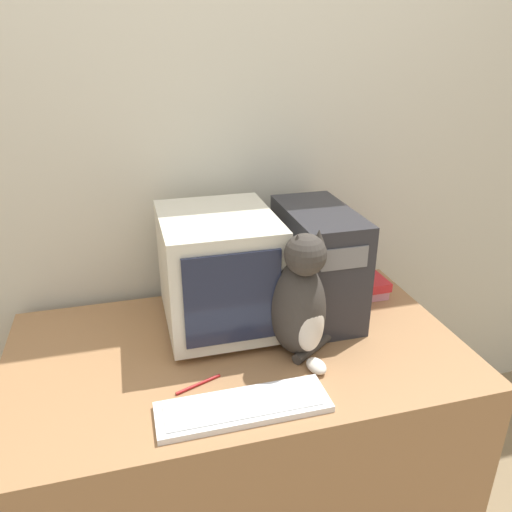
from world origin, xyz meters
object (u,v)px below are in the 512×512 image
Objects in this scene: crt_monitor at (219,271)px; computer_tower at (317,263)px; book_stack at (363,284)px; keyboard at (243,407)px; pen at (198,384)px; cat at (299,303)px.

computer_tower is at bearing 0.42° from crt_monitor.
computer_tower is 2.17× the size of book_stack.
crt_monitor is at bearing 86.48° from keyboard.
pen is at bearing -112.36° from crt_monitor.
computer_tower is 0.29m from book_stack.
crt_monitor is 1.04× the size of computer_tower.
pen is at bearing 127.35° from keyboard.
pen is (-0.33, -0.08, -0.17)m from cat.
crt_monitor is 0.39m from pen.
crt_monitor is 2.25× the size of book_stack.
computer_tower is 0.61m from keyboard.
cat reaches higher than computer_tower.
crt_monitor is 0.93× the size of keyboard.
keyboard is at bearing -52.65° from pen.
keyboard is 0.81m from book_stack.
cat is at bearing -122.84° from computer_tower.
keyboard is at bearing -130.31° from computer_tower.
book_stack is at bearing 27.82° from cat.
computer_tower reaches higher than pen.
crt_monitor is at bearing 67.64° from pen.
keyboard is 3.40× the size of pen.
keyboard is 0.16m from pen.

